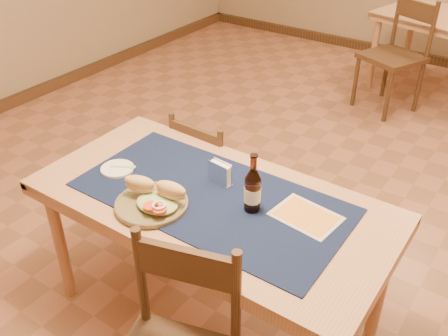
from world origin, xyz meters
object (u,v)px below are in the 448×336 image
Objects in this scene: main_table at (211,212)px; napkin_holder at (220,173)px; sandwich_plate at (154,200)px; chair_main_far at (212,174)px; beer_bottle at (253,190)px.

napkin_holder reaches higher than main_table.
sandwich_plate is at bearing -112.65° from napkin_holder.
chair_main_far is 2.66× the size of sandwich_plate.
main_table is 5.09× the size of sandwich_plate.
napkin_holder reaches higher than chair_main_far.
napkin_holder is at bearing -49.95° from chair_main_far.
main_table is at bearing -172.94° from beer_bottle.
beer_bottle is (0.58, -0.51, 0.42)m from chair_main_far.
beer_bottle reaches higher than main_table.
main_table is 5.98× the size of beer_bottle.
napkin_holder is (-0.03, 0.11, 0.14)m from main_table.
chair_main_far is 0.88m from beer_bottle.
napkin_holder is (0.13, 0.31, 0.02)m from sandwich_plate.
chair_main_far is 0.66m from napkin_holder.
beer_bottle is (0.35, 0.22, 0.07)m from sandwich_plate.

